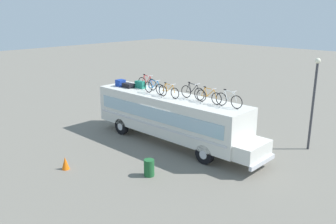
{
  "coord_description": "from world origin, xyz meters",
  "views": [
    {
      "loc": [
        14.32,
        -15.25,
        7.93
      ],
      "look_at": [
        -0.09,
        0.0,
        1.93
      ],
      "focal_mm": 38.15,
      "sensor_mm": 36.0,
      "label": 1
    }
  ],
  "objects_px": {
    "luggage_bag_1": "(120,83)",
    "luggage_bag_2": "(128,85)",
    "trash_bin": "(149,168)",
    "traffic_cone": "(65,163)",
    "rooftop_bicycle_6": "(229,100)",
    "rooftop_bicycle_4": "(193,92)",
    "rooftop_bicycle_5": "(209,96)",
    "luggage_bag_3": "(140,85)",
    "street_lamp": "(314,97)",
    "rooftop_bicycle_2": "(154,88)",
    "rooftop_bicycle_1": "(147,83)",
    "bus": "(171,115)",
    "rooftop_bicycle_3": "(169,91)"
  },
  "relations": [
    {
      "from": "luggage_bag_1",
      "to": "luggage_bag_2",
      "type": "xyz_separation_m",
      "value": [
        0.75,
        0.04,
        -0.07
      ]
    },
    {
      "from": "trash_bin",
      "to": "traffic_cone",
      "type": "distance_m",
      "value": 4.43
    },
    {
      "from": "trash_bin",
      "to": "rooftop_bicycle_6",
      "type": "bearing_deg",
      "value": 70.18
    },
    {
      "from": "rooftop_bicycle_6",
      "to": "traffic_cone",
      "type": "bearing_deg",
      "value": -127.69
    },
    {
      "from": "rooftop_bicycle_4",
      "to": "traffic_cone",
      "type": "bearing_deg",
      "value": -111.79
    },
    {
      "from": "rooftop_bicycle_5",
      "to": "trash_bin",
      "type": "relative_size",
      "value": 2.01
    },
    {
      "from": "trash_bin",
      "to": "rooftop_bicycle_5",
      "type": "bearing_deg",
      "value": 86.22
    },
    {
      "from": "luggage_bag_1",
      "to": "luggage_bag_3",
      "type": "height_order",
      "value": "luggage_bag_3"
    },
    {
      "from": "trash_bin",
      "to": "luggage_bag_2",
      "type": "bearing_deg",
      "value": 147.04
    },
    {
      "from": "luggage_bag_1",
      "to": "traffic_cone",
      "type": "distance_m",
      "value": 7.64
    },
    {
      "from": "traffic_cone",
      "to": "trash_bin",
      "type": "bearing_deg",
      "value": 33.53
    },
    {
      "from": "rooftop_bicycle_5",
      "to": "traffic_cone",
      "type": "relative_size",
      "value": 2.57
    },
    {
      "from": "trash_bin",
      "to": "street_lamp",
      "type": "xyz_separation_m",
      "value": [
        4.28,
        8.92,
        2.73
      ]
    },
    {
      "from": "rooftop_bicycle_2",
      "to": "rooftop_bicycle_5",
      "type": "bearing_deg",
      "value": 6.8
    },
    {
      "from": "luggage_bag_2",
      "to": "luggage_bag_3",
      "type": "bearing_deg",
      "value": 34.95
    },
    {
      "from": "rooftop_bicycle_1",
      "to": "rooftop_bicycle_2",
      "type": "distance_m",
      "value": 1.39
    },
    {
      "from": "luggage_bag_2",
      "to": "bus",
      "type": "bearing_deg",
      "value": 2.75
    },
    {
      "from": "rooftop_bicycle_2",
      "to": "trash_bin",
      "type": "bearing_deg",
      "value": -47.48
    },
    {
      "from": "rooftop_bicycle_3",
      "to": "trash_bin",
      "type": "distance_m",
      "value": 5.29
    },
    {
      "from": "rooftop_bicycle_5",
      "to": "rooftop_bicycle_6",
      "type": "height_order",
      "value": "rooftop_bicycle_6"
    },
    {
      "from": "luggage_bag_2",
      "to": "luggage_bag_3",
      "type": "relative_size",
      "value": 1.01
    },
    {
      "from": "rooftop_bicycle_6",
      "to": "street_lamp",
      "type": "relative_size",
      "value": 0.31
    },
    {
      "from": "luggage_bag_2",
      "to": "traffic_cone",
      "type": "xyz_separation_m",
      "value": [
        2.38,
        -6.39,
        -2.79
      ]
    },
    {
      "from": "rooftop_bicycle_1",
      "to": "rooftop_bicycle_3",
      "type": "bearing_deg",
      "value": -14.85
    },
    {
      "from": "luggage_bag_2",
      "to": "traffic_cone",
      "type": "bearing_deg",
      "value": -69.54
    },
    {
      "from": "rooftop_bicycle_5",
      "to": "street_lamp",
      "type": "relative_size",
      "value": 0.32
    },
    {
      "from": "rooftop_bicycle_4",
      "to": "rooftop_bicycle_2",
      "type": "bearing_deg",
      "value": -168.07
    },
    {
      "from": "bus",
      "to": "rooftop_bicycle_1",
      "type": "xyz_separation_m",
      "value": [
        -2.48,
        0.36,
        1.61
      ]
    },
    {
      "from": "luggage_bag_1",
      "to": "rooftop_bicycle_1",
      "type": "bearing_deg",
      "value": 16.0
    },
    {
      "from": "trash_bin",
      "to": "traffic_cone",
      "type": "bearing_deg",
      "value": -146.47
    },
    {
      "from": "rooftop_bicycle_6",
      "to": "trash_bin",
      "type": "relative_size",
      "value": 1.96
    },
    {
      "from": "luggage_bag_1",
      "to": "rooftop_bicycle_2",
      "type": "xyz_separation_m",
      "value": [
        3.27,
        -0.02,
        0.16
      ]
    },
    {
      "from": "rooftop_bicycle_3",
      "to": "trash_bin",
      "type": "height_order",
      "value": "rooftop_bicycle_3"
    },
    {
      "from": "luggage_bag_1",
      "to": "rooftop_bicycle_2",
      "type": "distance_m",
      "value": 3.27
    },
    {
      "from": "bus",
      "to": "rooftop_bicycle_2",
      "type": "distance_m",
      "value": 2.02
    },
    {
      "from": "rooftop_bicycle_4",
      "to": "rooftop_bicycle_5",
      "type": "xyz_separation_m",
      "value": [
        1.23,
        -0.09,
        -0.03
      ]
    },
    {
      "from": "luggage_bag_1",
      "to": "trash_bin",
      "type": "xyz_separation_m",
      "value": [
        6.82,
        -3.9,
        -2.77
      ]
    },
    {
      "from": "bus",
      "to": "luggage_bag_3",
      "type": "bearing_deg",
      "value": 174.51
    },
    {
      "from": "rooftop_bicycle_4",
      "to": "rooftop_bicycle_5",
      "type": "distance_m",
      "value": 1.24
    },
    {
      "from": "trash_bin",
      "to": "street_lamp",
      "type": "relative_size",
      "value": 0.16
    },
    {
      "from": "rooftop_bicycle_3",
      "to": "rooftop_bicycle_6",
      "type": "xyz_separation_m",
      "value": [
        3.83,
        0.57,
        0.03
      ]
    },
    {
      "from": "traffic_cone",
      "to": "luggage_bag_3",
      "type": "bearing_deg",
      "value": 103.94
    },
    {
      "from": "rooftop_bicycle_1",
      "to": "bus",
      "type": "bearing_deg",
      "value": -8.24
    },
    {
      "from": "luggage_bag_2",
      "to": "luggage_bag_1",
      "type": "bearing_deg",
      "value": -177.09
    },
    {
      "from": "bus",
      "to": "rooftop_bicycle_6",
      "type": "xyz_separation_m",
      "value": [
        3.91,
        0.25,
        1.6
      ]
    },
    {
      "from": "rooftop_bicycle_5",
      "to": "rooftop_bicycle_3",
      "type": "bearing_deg",
      "value": -168.07
    },
    {
      "from": "luggage_bag_3",
      "to": "rooftop_bicycle_2",
      "type": "xyz_separation_m",
      "value": [
        1.84,
        -0.54,
        0.15
      ]
    },
    {
      "from": "luggage_bag_2",
      "to": "rooftop_bicycle_4",
      "type": "height_order",
      "value": "rooftop_bicycle_4"
    },
    {
      "from": "luggage_bag_3",
      "to": "traffic_cone",
      "type": "height_order",
      "value": "luggage_bag_3"
    },
    {
      "from": "rooftop_bicycle_5",
      "to": "traffic_cone",
      "type": "height_order",
      "value": "rooftop_bicycle_5"
    }
  ]
}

